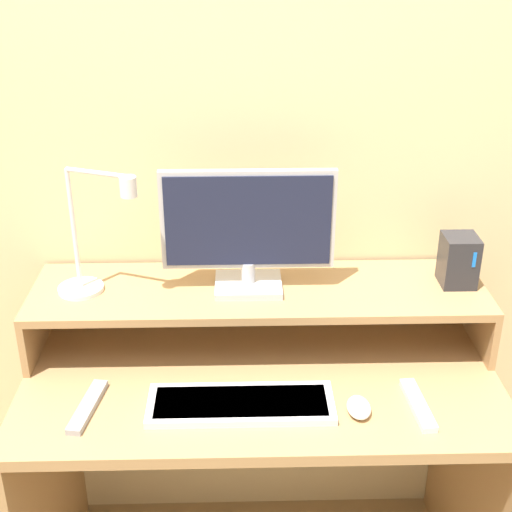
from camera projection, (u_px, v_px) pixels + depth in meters
The scene contains 10 objects.
wall_back at pixel (257, 152), 1.95m from camera, with size 6.00×0.05×2.50m.
desk at pixel (261, 441), 1.94m from camera, with size 1.22×0.63×0.76m.
monitor_shelf at pixel (259, 296), 1.92m from camera, with size 1.22×0.32×0.17m.
monitor at pixel (248, 229), 1.84m from camera, with size 0.45×0.15×0.33m.
desk_lamp at pixel (93, 247), 1.82m from camera, with size 0.24×0.14×0.35m.
router_dock at pixel (459, 260), 1.90m from camera, with size 0.09×0.10×0.14m.
keyboard at pixel (241, 404), 1.71m from camera, with size 0.45×0.16×0.02m.
mouse at pixel (359, 407), 1.69m from camera, with size 0.06×0.09×0.03m.
remote_control at pixel (88, 407), 1.70m from camera, with size 0.07×0.20×0.02m.
remote_secondary at pixel (418, 405), 1.71m from camera, with size 0.05×0.20×0.02m.
Camera 1 is at (-0.05, -1.21, 1.83)m, focal length 50.00 mm.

